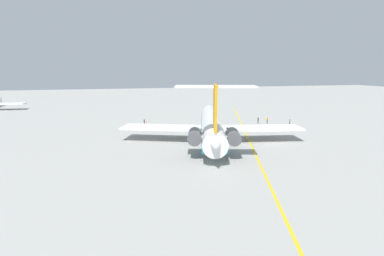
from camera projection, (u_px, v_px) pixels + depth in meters
The scene contains 8 objects.
ground at pixel (273, 143), 63.83m from camera, with size 372.05×372.05×0.00m, color #9E9E99.
main_jetliner at pixel (212, 126), 64.38m from camera, with size 40.31×36.17×11.99m.
ground_crew_near_nose at pixel (258, 119), 86.89m from camera, with size 0.44×0.28×1.75m.
ground_crew_near_tail at pixel (144, 121), 84.12m from camera, with size 0.38×0.27×1.68m.
ground_crew_portside at pixel (290, 121), 84.62m from camera, with size 0.26×0.37×1.65m.
ground_crew_starboard at pixel (267, 119), 87.10m from camera, with size 0.37×0.27×1.71m.
safety_cone_nose at pixel (146, 122), 88.25m from camera, with size 0.40×0.40×0.55m, color #EA590F.
taxiway_centreline at pixel (248, 139), 68.21m from camera, with size 100.15×0.36×0.01m, color gold.
Camera 1 is at (-55.87, 31.70, 14.33)m, focal length 30.87 mm.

